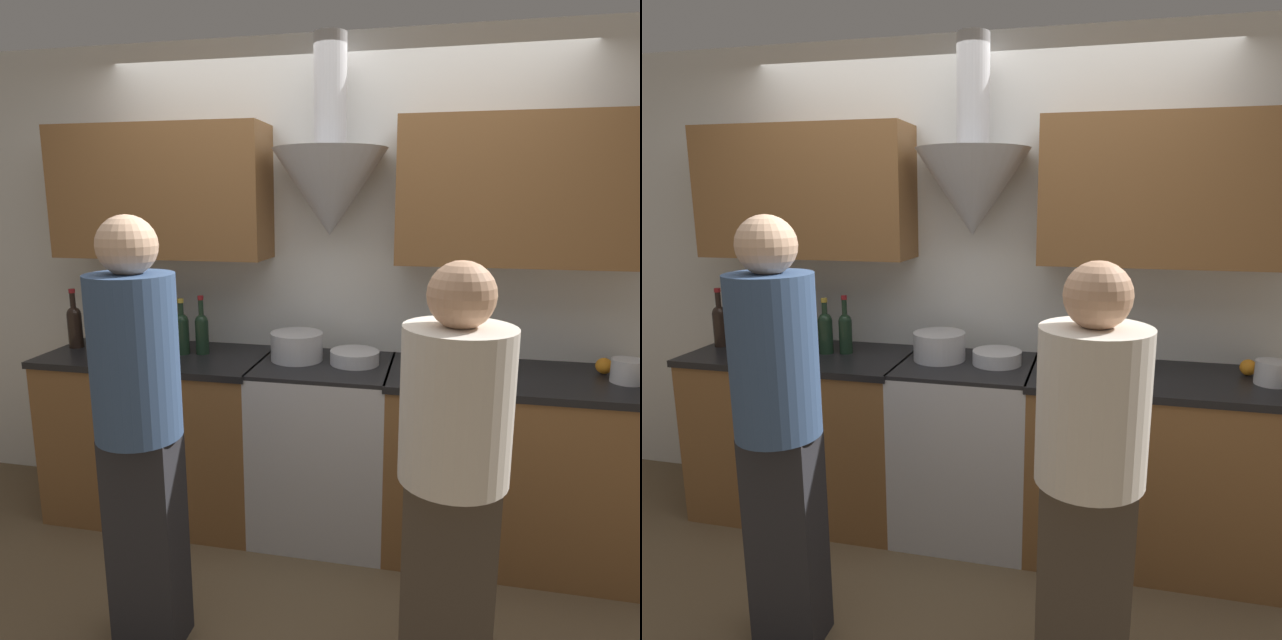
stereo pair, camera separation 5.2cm
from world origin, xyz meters
TOP-DOWN VIEW (x-y plane):
  - ground_plane at (0.00, 0.00)m, footprint 12.00×12.00m
  - wall_back at (0.00, 0.57)m, footprint 8.40×0.59m
  - counter_left at (-0.94, 0.31)m, footprint 1.21×0.62m
  - counter_right at (0.94, 0.31)m, footprint 1.21×0.62m
  - stove_range at (0.00, 0.31)m, footprint 0.69×0.60m
  - wine_bottle_0 at (-1.45, 0.33)m, footprint 0.08×0.08m
  - wine_bottle_1 at (-1.35, 0.34)m, footprint 0.07×0.07m
  - wine_bottle_2 at (-1.27, 0.35)m, footprint 0.07×0.07m
  - wine_bottle_3 at (-1.18, 0.36)m, footprint 0.08×0.08m
  - wine_bottle_4 at (-1.09, 0.33)m, footprint 0.07×0.07m
  - wine_bottle_5 at (-0.99, 0.34)m, footprint 0.07×0.07m
  - wine_bottle_6 at (-0.91, 0.34)m, footprint 0.08×0.08m
  - wine_bottle_7 at (-0.80, 0.33)m, footprint 0.08×0.08m
  - wine_bottle_8 at (-0.69, 0.36)m, footprint 0.07×0.07m
  - stock_pot at (-0.15, 0.35)m, footprint 0.27×0.27m
  - mixing_bowl at (0.15, 0.34)m, footprint 0.25×0.25m
  - orange_fruit at (1.36, 0.42)m, footprint 0.08×0.08m
  - saucepan at (1.43, 0.30)m, footprint 0.14×0.14m
  - chefs_knife at (0.54, 0.31)m, footprint 0.25×0.05m
  - person_foreground_left at (-0.52, -0.62)m, footprint 0.32×0.32m
  - person_foreground_right at (0.64, -0.68)m, footprint 0.36×0.36m

SIDE VIEW (x-z plane):
  - ground_plane at x=0.00m, z-range 0.00..0.00m
  - counter_right at x=0.94m, z-range 0.00..0.94m
  - counter_left at x=-0.94m, z-range 0.00..0.94m
  - stove_range at x=0.00m, z-range 0.00..0.94m
  - person_foreground_right at x=0.64m, z-range 0.08..1.66m
  - chefs_knife at x=0.54m, z-range 0.93..0.95m
  - person_foreground_left at x=-0.52m, z-range 0.10..1.81m
  - mixing_bowl at x=0.15m, z-range 0.94..1.01m
  - orange_fruit at x=1.36m, z-range 0.94..1.01m
  - saucepan at x=1.43m, z-range 0.94..1.05m
  - stock_pot at x=-0.15m, z-range 0.94..1.08m
  - wine_bottle_3 at x=-1.18m, z-range 0.90..1.22m
  - wine_bottle_8 at x=-0.69m, z-range 0.90..1.22m
  - wine_bottle_7 at x=-0.80m, z-range 0.91..1.22m
  - wine_bottle_0 at x=-1.45m, z-range 0.90..1.24m
  - wine_bottle_6 at x=-0.91m, z-range 0.90..1.24m
  - wine_bottle_4 at x=-1.09m, z-range 0.90..1.25m
  - wine_bottle_5 at x=-0.99m, z-range 0.90..1.25m
  - wine_bottle_1 at x=-1.35m, z-range 0.91..1.25m
  - wine_bottle_2 at x=-1.27m, z-range 0.90..1.26m
  - wall_back at x=0.00m, z-range 0.18..2.78m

